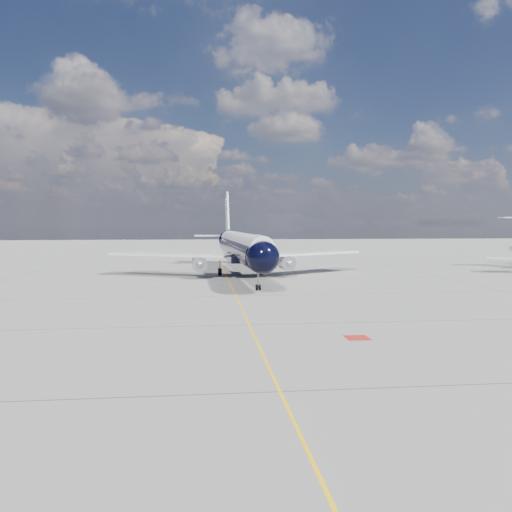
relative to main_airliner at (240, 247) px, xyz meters
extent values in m
plane|color=gray|center=(-2.13, -1.04, -4.17)|extent=(320.00, 320.00, 0.00)
cube|color=yellow|center=(-2.13, -6.04, -4.17)|extent=(0.16, 160.00, 0.01)
cube|color=maroon|center=(4.67, -41.04, -4.17)|extent=(1.60, 1.60, 0.01)
cylinder|color=black|center=(0.06, -1.29, -0.19)|extent=(5.14, 36.17, 3.60)
sphere|color=black|center=(0.87, -20.25, -0.19)|extent=(3.76, 3.76, 3.60)
cone|color=black|center=(-0.90, 20.98, 0.38)|extent=(3.89, 6.79, 3.60)
cylinder|color=silver|center=(0.06, -1.29, 0.72)|extent=(4.43, 38.03, 2.81)
cube|color=black|center=(0.88, -20.44, 0.34)|extent=(2.32, 1.23, 0.52)
cube|color=silver|center=(-9.96, -0.30, -1.04)|extent=(18.48, 12.13, 0.30)
cube|color=silver|center=(9.95, 0.56, -1.04)|extent=(18.10, 13.32, 0.30)
cube|color=black|center=(0.06, -1.29, -1.51)|extent=(4.39, 9.65, 0.95)
cylinder|color=#AAAAB1|center=(-6.02, -3.45, -2.13)|extent=(2.31, 4.45, 2.12)
cylinder|color=#AAAAB1|center=(6.30, -2.92, -2.13)|extent=(2.31, 4.45, 2.12)
sphere|color=gray|center=(-5.94, -5.44, -2.13)|extent=(1.09, 1.09, 1.04)
sphere|color=gray|center=(6.38, -4.91, -2.13)|extent=(1.09, 1.09, 1.04)
cube|color=silver|center=(-6.03, -3.26, -1.42)|extent=(0.34, 3.04, 1.04)
cube|color=silver|center=(6.29, -2.73, -1.42)|extent=(0.34, 3.04, 1.04)
cube|color=silver|center=(-0.88, 20.51, 5.22)|extent=(0.56, 6.02, 8.09)
cube|color=silver|center=(-0.90, 20.98, 1.14)|extent=(12.45, 3.56, 0.21)
cylinder|color=gray|center=(0.73, -16.93, -2.98)|extent=(0.18, 0.18, 1.99)
cylinder|color=black|center=(0.54, -16.94, -3.84)|extent=(0.20, 0.67, 0.66)
cylinder|color=black|center=(0.91, -16.92, -3.84)|extent=(0.20, 0.67, 0.66)
cylinder|color=gray|center=(-3.04, 0.00, -2.89)|extent=(0.26, 0.26, 1.80)
cylinder|color=gray|center=(3.03, 0.26, -2.89)|extent=(0.26, 0.26, 1.80)
cylinder|color=black|center=(-3.02, -0.52, -3.65)|extent=(0.47, 1.06, 1.04)
cylinder|color=black|center=(-3.06, 0.52, -3.65)|extent=(0.47, 1.06, 1.04)
cylinder|color=black|center=(3.05, -0.26, -3.65)|extent=(0.47, 1.06, 1.04)
cylinder|color=black|center=(3.00, 0.78, -3.65)|extent=(0.47, 1.06, 1.04)
camera|label=1|loc=(-5.61, -73.02, 3.50)|focal=35.00mm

